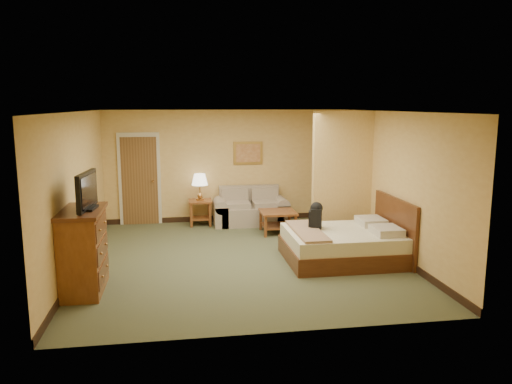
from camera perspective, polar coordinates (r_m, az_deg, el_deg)
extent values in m
plane|color=#4C5034|center=(9.01, -1.69, -7.58)|extent=(6.00, 6.00, 0.00)
plane|color=white|center=(8.60, -1.78, 9.18)|extent=(6.00, 6.00, 0.00)
cube|color=#DCAE5E|center=(11.66, -3.59, 2.97)|extent=(5.50, 0.02, 2.60)
cube|color=#DCAE5E|center=(8.81, -19.78, 0.11)|extent=(0.02, 6.00, 2.60)
cube|color=#DCAE5E|center=(9.45, 15.04, 1.00)|extent=(0.02, 6.00, 2.60)
cube|color=#DCAE5E|center=(10.09, 9.80, 1.75)|extent=(1.20, 0.15, 2.60)
cube|color=beige|center=(11.65, -13.16, 1.48)|extent=(0.94, 0.06, 2.10)
cube|color=brown|center=(11.64, -13.15, 1.23)|extent=(0.80, 0.04, 2.00)
cylinder|color=#B78143|center=(11.57, -11.69, 1.23)|extent=(0.04, 0.12, 0.04)
cube|color=black|center=(11.87, -3.52, -2.99)|extent=(5.50, 0.02, 0.12)
cube|color=gray|center=(11.45, -0.58, -2.68)|extent=(1.40, 0.75, 0.42)
cube|color=gray|center=(11.68, -0.82, -0.28)|extent=(1.40, 0.18, 0.44)
cube|color=gray|center=(11.36, -4.08, -2.67)|extent=(0.30, 0.75, 0.47)
cube|color=gray|center=(11.56, 2.85, -2.44)|extent=(0.30, 0.75, 0.47)
cube|color=brown|center=(11.39, -6.41, -1.03)|extent=(0.52, 0.52, 0.04)
cube|color=brown|center=(11.48, -6.37, -2.98)|extent=(0.44, 0.44, 0.03)
cube|color=brown|center=(11.24, -7.40, -2.70)|extent=(0.05, 0.05, 0.53)
cube|color=brown|center=(11.26, -5.27, -2.64)|extent=(0.05, 0.05, 0.53)
cube|color=brown|center=(11.65, -7.46, -2.26)|extent=(0.05, 0.05, 0.53)
cube|color=brown|center=(11.67, -5.40, -2.20)|extent=(0.05, 0.05, 0.53)
cylinder|color=#B78143|center=(11.39, -6.41, -0.83)|extent=(0.18, 0.18, 0.04)
cylinder|color=#B78143|center=(11.35, -6.44, 0.32)|extent=(0.02, 0.02, 0.30)
cone|color=white|center=(11.31, -6.46, 1.44)|extent=(0.36, 0.36, 0.25)
cube|color=brown|center=(10.64, 2.51, -2.31)|extent=(0.75, 0.75, 0.04)
cube|color=brown|center=(10.71, 2.49, -3.86)|extent=(0.64, 0.64, 0.03)
cube|color=brown|center=(10.33, 1.11, -4.00)|extent=(0.05, 0.05, 0.45)
cube|color=brown|center=(11.06, 3.79, -3.09)|extent=(0.05, 0.05, 0.45)
cube|color=#B78E3F|center=(11.67, -0.92, 4.48)|extent=(0.68, 0.03, 0.53)
cube|color=#AA5E34|center=(11.65, -0.91, 4.47)|extent=(0.57, 0.02, 0.42)
cube|color=brown|center=(7.74, -19.13, -6.58)|extent=(0.54, 1.07, 1.17)
cube|color=#492311|center=(7.60, -19.39, -2.12)|extent=(0.61, 1.15, 0.06)
cube|color=black|center=(7.57, -18.67, -1.77)|extent=(0.26, 0.41, 0.03)
cube|color=black|center=(7.52, -18.78, 0.17)|extent=(0.15, 0.89, 0.53)
cube|color=#492311|center=(8.99, 9.84, -6.78)|extent=(1.99, 1.59, 0.30)
cube|color=#F6EFC9|center=(8.92, 9.89, -5.13)|extent=(1.93, 1.53, 0.24)
cube|color=#492311|center=(9.23, 15.58, -4.00)|extent=(0.06, 1.69, 1.09)
cube|color=beige|center=(8.79, 14.68, -4.32)|extent=(0.45, 0.55, 0.14)
cube|color=beige|center=(9.41, 13.00, -3.31)|extent=(0.45, 0.55, 0.14)
cube|color=#946F50|center=(8.70, 5.87, -4.47)|extent=(0.45, 1.49, 0.05)
cube|color=black|center=(8.92, 6.91, -3.02)|extent=(0.27, 0.32, 0.37)
sphere|color=black|center=(8.88, 6.93, -1.85)|extent=(0.22, 0.22, 0.22)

